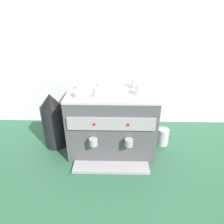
{
  "coord_description": "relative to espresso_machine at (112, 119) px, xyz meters",
  "views": [
    {
      "loc": [
        0.03,
        -1.31,
        0.96
      ],
      "look_at": [
        0.0,
        0.0,
        0.29
      ],
      "focal_mm": 31.21,
      "sensor_mm": 36.0,
      "label": 1
    }
  ],
  "objects": [
    {
      "name": "ceramic_bowl_0",
      "position": [
        -0.05,
        0.07,
        0.25
      ],
      "size": [
        0.12,
        0.12,
        0.03
      ],
      "color": "beige",
      "rests_on": "espresso_machine"
    },
    {
      "name": "tiled_backsplash_wall",
      "position": [
        0.0,
        0.4,
        0.29
      ],
      "size": [
        2.8,
        0.03,
        1.06
      ],
      "primitive_type": "cube",
      "color": "silver",
      "rests_on": "ground_plane"
    },
    {
      "name": "ceramic_cup_0",
      "position": [
        0.18,
        0.04,
        0.27
      ],
      "size": [
        0.11,
        0.07,
        0.07
      ],
      "color": "white",
      "rests_on": "espresso_machine"
    },
    {
      "name": "espresso_machine",
      "position": [
        0.0,
        0.0,
        0.0
      ],
      "size": [
        0.61,
        0.58,
        0.48
      ],
      "color": "#4C4C51",
      "rests_on": "ground_plane"
    },
    {
      "name": "ground_plane",
      "position": [
        0.0,
        0.0,
        -0.24
      ],
      "size": [
        4.0,
        4.0,
        0.0
      ],
      "primitive_type": "plane",
      "color": "#28563D"
    },
    {
      "name": "milk_pitcher",
      "position": [
        0.41,
        0.01,
        -0.17
      ],
      "size": [
        0.09,
        0.09,
        0.14
      ],
      "primitive_type": "cylinder",
      "color": "#B7B7BC",
      "rests_on": "ground_plane"
    },
    {
      "name": "ceramic_bowl_1",
      "position": [
        -0.22,
        0.01,
        0.25
      ],
      "size": [
        0.1,
        0.1,
        0.03
      ],
      "color": "beige",
      "rests_on": "espresso_machine"
    },
    {
      "name": "ceramic_cup_1",
      "position": [
        -0.09,
        -0.13,
        0.27
      ],
      "size": [
        0.11,
        0.07,
        0.06
      ],
      "color": "white",
      "rests_on": "espresso_machine"
    },
    {
      "name": "coffee_grinder",
      "position": [
        -0.45,
        -0.02,
        -0.02
      ],
      "size": [
        0.16,
        0.16,
        0.44
      ],
      "color": "black",
      "rests_on": "ground_plane"
    },
    {
      "name": "ceramic_cup_2",
      "position": [
        0.19,
        -0.1,
        0.27
      ],
      "size": [
        0.07,
        0.1,
        0.07
      ],
      "color": "white",
      "rests_on": "espresso_machine"
    },
    {
      "name": "ceramic_bowl_2",
      "position": [
        -0.2,
        -0.12,
        0.26
      ],
      "size": [
        0.12,
        0.12,
        0.04
      ],
      "color": "beige",
      "rests_on": "espresso_machine"
    }
  ]
}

